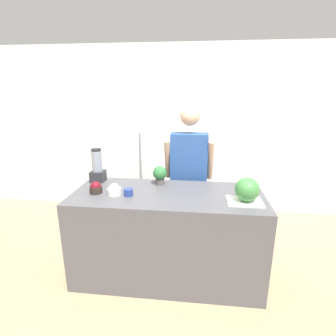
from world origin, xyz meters
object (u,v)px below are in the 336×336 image
object	(u,v)px
person	(189,177)
bowl_cream	(114,190)
refrigerator	(131,161)
watermelon	(247,190)
blender	(97,168)
bowl_small_blue	(128,192)
potted_plant	(160,174)
bowl_cherries	(96,188)

from	to	relation	value
person	bowl_cream	world-z (taller)	person
refrigerator	watermelon	distance (m)	2.09
refrigerator	blender	xyz separation A→B (m)	(-0.10, -1.07, 0.20)
person	bowl_small_blue	world-z (taller)	person
potted_plant	blender	bearing A→B (deg)	177.47
watermelon	person	bearing A→B (deg)	126.09
person	potted_plant	bearing A→B (deg)	-128.61
bowl_cream	blender	world-z (taller)	blender
refrigerator	potted_plant	bearing A→B (deg)	-61.12
bowl_cherries	bowl_cream	size ratio (longest dim) A/B	0.94
refrigerator	blender	size ratio (longest dim) A/B	4.77
person	bowl_cream	distance (m)	1.00
watermelon	bowl_cherries	size ratio (longest dim) A/B	1.75
watermelon	refrigerator	bearing A→B (deg)	134.48
blender	potted_plant	distance (m)	0.71
bowl_cream	bowl_small_blue	xyz separation A→B (m)	(0.14, -0.01, -0.01)
refrigerator	bowl_small_blue	bearing A→B (deg)	-76.47
watermelon	blender	bearing A→B (deg)	165.08
bowl_cherries	bowl_small_blue	world-z (taller)	bowl_cherries
bowl_cream	bowl_small_blue	bearing A→B (deg)	-4.70
bowl_small_blue	bowl_cherries	bearing A→B (deg)	174.83
bowl_cherries	watermelon	bearing A→B (deg)	-2.64
person	blender	world-z (taller)	person
bowl_small_blue	potted_plant	xyz separation A→B (m)	(0.26, 0.35, 0.08)
watermelon	potted_plant	xyz separation A→B (m)	(-0.85, 0.38, -0.01)
bowl_cream	blender	xyz separation A→B (m)	(-0.31, 0.37, 0.11)
bowl_cherries	person	bearing A→B (deg)	37.61
blender	bowl_cherries	bearing A→B (deg)	-72.62
person	bowl_cherries	xyz separation A→B (m)	(-0.90, -0.69, 0.08)
refrigerator	bowl_small_blue	world-z (taller)	refrigerator
bowl_cherries	bowl_cream	bearing A→B (deg)	-5.52
person	blender	distance (m)	1.08
refrigerator	bowl_cherries	size ratio (longest dim) A/B	14.29
watermelon	blender	distance (m)	1.62
refrigerator	bowl_cherries	distance (m)	1.42
bowl_cherries	bowl_cream	world-z (taller)	bowl_cherries
potted_plant	watermelon	bearing A→B (deg)	-24.28
bowl_cream	bowl_small_blue	world-z (taller)	bowl_cream
person	bowl_small_blue	distance (m)	0.92
watermelon	bowl_cream	xyz separation A→B (m)	(-1.26, 0.05, -0.08)
bowl_cream	potted_plant	world-z (taller)	potted_plant
person	watermelon	world-z (taller)	person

